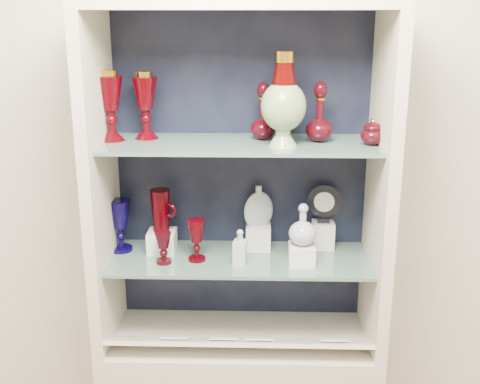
{
  "coord_description": "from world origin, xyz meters",
  "views": [
    {
      "loc": [
        0.06,
        -0.45,
        1.89
      ],
      "look_at": [
        0.0,
        1.53,
        1.3
      ],
      "focal_mm": 45.0,
      "sensor_mm": 36.0,
      "label": 1
    }
  ],
  "objects_px": {
    "ruby_goblet_tall": "(197,240)",
    "clear_square_bottle": "(240,247)",
    "pedestal_lamp_left": "(111,106)",
    "ruby_decanter_b": "(320,110)",
    "lidded_bowl": "(373,131)",
    "flat_flask": "(259,205)",
    "cameo_medallion": "(324,203)",
    "ruby_pitcher": "(161,211)",
    "clear_round_decanter": "(303,225)",
    "enamel_urn": "(284,100)",
    "ruby_goblet_small": "(163,248)",
    "cobalt_goblet": "(120,226)",
    "ruby_decanter_a": "(263,108)",
    "pedestal_lamp_right": "(145,105)"
  },
  "relations": [
    {
      "from": "ruby_goblet_tall",
      "to": "clear_square_bottle",
      "type": "bearing_deg",
      "value": -10.74
    },
    {
      "from": "pedestal_lamp_left",
      "to": "ruby_decanter_b",
      "type": "height_order",
      "value": "pedestal_lamp_left"
    },
    {
      "from": "lidded_bowl",
      "to": "clear_square_bottle",
      "type": "bearing_deg",
      "value": -175.43
    },
    {
      "from": "flat_flask",
      "to": "cameo_medallion",
      "type": "height_order",
      "value": "same"
    },
    {
      "from": "pedestal_lamp_left",
      "to": "ruby_pitcher",
      "type": "bearing_deg",
      "value": 9.12
    },
    {
      "from": "pedestal_lamp_left",
      "to": "clear_round_decanter",
      "type": "distance_m",
      "value": 0.77
    },
    {
      "from": "enamel_urn",
      "to": "ruby_goblet_tall",
      "type": "xyz_separation_m",
      "value": [
        -0.29,
        0.02,
        -0.5
      ]
    },
    {
      "from": "ruby_goblet_small",
      "to": "ruby_pitcher",
      "type": "height_order",
      "value": "ruby_pitcher"
    },
    {
      "from": "cobalt_goblet",
      "to": "ruby_goblet_tall",
      "type": "distance_m",
      "value": 0.3
    },
    {
      "from": "flat_flask",
      "to": "clear_round_decanter",
      "type": "height_order",
      "value": "flat_flask"
    },
    {
      "from": "ruby_decanter_a",
      "to": "ruby_pitcher",
      "type": "height_order",
      "value": "ruby_decanter_a"
    },
    {
      "from": "enamel_urn",
      "to": "pedestal_lamp_left",
      "type": "bearing_deg",
      "value": 173.05
    },
    {
      "from": "flat_flask",
      "to": "ruby_decanter_a",
      "type": "bearing_deg",
      "value": -93.18
    },
    {
      "from": "cobalt_goblet",
      "to": "ruby_goblet_tall",
      "type": "bearing_deg",
      "value": -16.31
    },
    {
      "from": "clear_square_bottle",
      "to": "ruby_goblet_small",
      "type": "bearing_deg",
      "value": 179.72
    },
    {
      "from": "pedestal_lamp_right",
      "to": "ruby_decanter_a",
      "type": "height_order",
      "value": "pedestal_lamp_right"
    },
    {
      "from": "ruby_pitcher",
      "to": "ruby_goblet_small",
      "type": "bearing_deg",
      "value": -53.93
    },
    {
      "from": "lidded_bowl",
      "to": "clear_round_decanter",
      "type": "height_order",
      "value": "lidded_bowl"
    },
    {
      "from": "pedestal_lamp_left",
      "to": "enamel_urn",
      "type": "relative_size",
      "value": 0.78
    },
    {
      "from": "lidded_bowl",
      "to": "clear_round_decanter",
      "type": "relative_size",
      "value": 0.64
    },
    {
      "from": "pedestal_lamp_right",
      "to": "ruby_pitcher",
      "type": "bearing_deg",
      "value": -19.23
    },
    {
      "from": "ruby_decanter_a",
      "to": "ruby_goblet_small",
      "type": "bearing_deg",
      "value": -161.89
    },
    {
      "from": "pedestal_lamp_left",
      "to": "ruby_goblet_small",
      "type": "bearing_deg",
      "value": -24.6
    },
    {
      "from": "ruby_goblet_small",
      "to": "ruby_pitcher",
      "type": "bearing_deg",
      "value": 101.68
    },
    {
      "from": "enamel_urn",
      "to": "cameo_medallion",
      "type": "xyz_separation_m",
      "value": [
        0.16,
        0.16,
        -0.4
      ]
    },
    {
      "from": "pedestal_lamp_left",
      "to": "clear_round_decanter",
      "type": "relative_size",
      "value": 1.67
    },
    {
      "from": "lidded_bowl",
      "to": "ruby_pitcher",
      "type": "relative_size",
      "value": 0.58
    },
    {
      "from": "clear_square_bottle",
      "to": "clear_round_decanter",
      "type": "height_order",
      "value": "clear_round_decanter"
    },
    {
      "from": "clear_square_bottle",
      "to": "clear_round_decanter",
      "type": "relative_size",
      "value": 0.9
    },
    {
      "from": "cameo_medallion",
      "to": "enamel_urn",
      "type": "bearing_deg",
      "value": -130.4
    },
    {
      "from": "enamel_urn",
      "to": "lidded_bowl",
      "type": "distance_m",
      "value": 0.32
    },
    {
      "from": "ruby_goblet_small",
      "to": "flat_flask",
      "type": "bearing_deg",
      "value": 24.18
    },
    {
      "from": "ruby_decanter_b",
      "to": "ruby_goblet_small",
      "type": "bearing_deg",
      "value": -171.39
    },
    {
      "from": "cobalt_goblet",
      "to": "ruby_goblet_small",
      "type": "relative_size",
      "value": 1.71
    },
    {
      "from": "ruby_decanter_a",
      "to": "ruby_goblet_small",
      "type": "xyz_separation_m",
      "value": [
        -0.34,
        -0.11,
        -0.47
      ]
    },
    {
      "from": "clear_square_bottle",
      "to": "cameo_medallion",
      "type": "bearing_deg",
      "value": 28.67
    },
    {
      "from": "ruby_decanter_b",
      "to": "ruby_goblet_tall",
      "type": "distance_m",
      "value": 0.62
    },
    {
      "from": "ruby_pitcher",
      "to": "pedestal_lamp_left",
      "type": "bearing_deg",
      "value": -146.48
    },
    {
      "from": "pedestal_lamp_left",
      "to": "ruby_decanter_b",
      "type": "relative_size",
      "value": 1.11
    },
    {
      "from": "cobalt_goblet",
      "to": "clear_round_decanter",
      "type": "bearing_deg",
      "value": -8.94
    },
    {
      "from": "ruby_goblet_small",
      "to": "enamel_urn",
      "type": "bearing_deg",
      "value": 1.23
    },
    {
      "from": "pedestal_lamp_right",
      "to": "ruby_pitcher",
      "type": "relative_size",
      "value": 1.48
    },
    {
      "from": "ruby_goblet_tall",
      "to": "ruby_goblet_small",
      "type": "bearing_deg",
      "value": -166.2
    },
    {
      "from": "pedestal_lamp_right",
      "to": "clear_round_decanter",
      "type": "bearing_deg",
      "value": -11.39
    },
    {
      "from": "pedestal_lamp_left",
      "to": "pedestal_lamp_right",
      "type": "height_order",
      "value": "pedestal_lamp_left"
    },
    {
      "from": "ruby_decanter_b",
      "to": "flat_flask",
      "type": "bearing_deg",
      "value": 161.57
    },
    {
      "from": "ruby_decanter_b",
      "to": "clear_round_decanter",
      "type": "bearing_deg",
      "value": -125.34
    },
    {
      "from": "clear_square_bottle",
      "to": "flat_flask",
      "type": "height_order",
      "value": "flat_flask"
    },
    {
      "from": "flat_flask",
      "to": "cameo_medallion",
      "type": "relative_size",
      "value": 1.07
    },
    {
      "from": "pedestal_lamp_right",
      "to": "cobalt_goblet",
      "type": "height_order",
      "value": "pedestal_lamp_right"
    }
  ]
}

